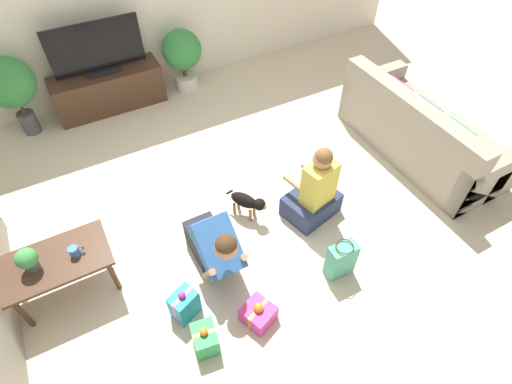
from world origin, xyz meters
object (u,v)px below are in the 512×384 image
Objects in this scene: gift_box_b at (258,314)px; mug at (75,251)px; potted_plant_back_left at (10,85)px; gift_box_a at (184,304)px; sofa_right at (420,132)px; tv at (97,51)px; tv_console at (109,90)px; potted_plant_back_right at (182,54)px; gift_box_c at (205,339)px; gift_bag_a at (341,260)px; dog at (248,202)px; person_kneeling at (214,245)px; tabletop_plant at (27,260)px; person_sitting at (315,192)px; coffee_table at (58,264)px.

gift_box_b is 1.59m from mug.
potted_plant_back_left is 2.96× the size of gift_box_a.
sofa_right is at bearing 20.34° from gift_box_b.
gift_box_b is (0.28, -3.60, -0.71)m from tv.
gift_box_a is (0.81, -3.21, -0.53)m from potted_plant_back_left.
potted_plant_back_right reaches higher than tv_console.
tv_console is at bearing 86.90° from gift_box_c.
mug is (-3.80, 0.03, 0.20)m from sofa_right.
dog is at bearing 113.36° from gift_bag_a.
person_kneeling is (-2.74, -0.34, 0.04)m from sofa_right.
gift_box_a is 1.27m from tabletop_plant.
mug reaches higher than gift_box_b.
gift_box_c is at bearing -109.23° from potted_plant_back_right.
mug is (0.17, -2.54, -0.18)m from potted_plant_back_left.
tv_console reaches higher than gift_bag_a.
potted_plant_back_right reaches higher than gift_bag_a.
potted_plant_back_right is 2.71× the size of gift_box_b.
gift_bag_a is 3.39× the size of mug.
gift_box_c is (0.85, -3.55, -0.56)m from potted_plant_back_left.
mug is (-2.20, 0.26, 0.18)m from person_sitting.
potted_plant_back_left reaches higher than sofa_right.
dog is 1.62m from mug.
gift_bag_a is at bearing -32.00° from person_kneeling.
tv_console is 3.62m from gift_box_b.
coffee_table is at bearing 141.82° from gift_box_b.
tv_console is at bearing -78.64° from person_sitting.
gift_box_a is at bearing 96.78° from gift_box_c.
mug is at bearing 124.07° from gift_box_c.
potted_plant_back_left is at bearing -177.25° from tv_console.
gift_bag_a is at bearing -99.07° from dog.
sofa_right is 2.20× the size of person_sitting.
potted_plant_back_left is at bearing -63.33° from person_sitting.
person_kneeling is 1.13m from gift_bag_a.
dog is 1.28× the size of gift_box_b.
person_kneeling is (0.19, -2.96, 0.08)m from tv_console.
person_kneeling is at bearing -67.13° from potted_plant_back_left.
gift_box_a is (0.81, -0.70, -0.25)m from coffee_table.
tv is 1.24× the size of person_sitting.
gift_box_c is at bearing 107.38° from sofa_right.
gift_bag_a is at bearing -57.97° from potted_plant_back_left.
person_sitting is 1.70m from gift_box_c.
tv_console is 1.74× the size of person_kneeling.
gift_box_b is 1.40× the size of tabletop_plant.
mug is 0.34m from tabletop_plant.
potted_plant_back_right is (1.04, -0.05, -0.28)m from tv.
coffee_table reaches higher than dog.
mug is (-1.06, 0.37, 0.16)m from person_kneeling.
person_sitting is (2.36, -2.80, -0.35)m from potted_plant_back_left.
potted_plant_back_right is 3.18m from mug.
person_kneeling is at bearing 58.98° from gift_box_c.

